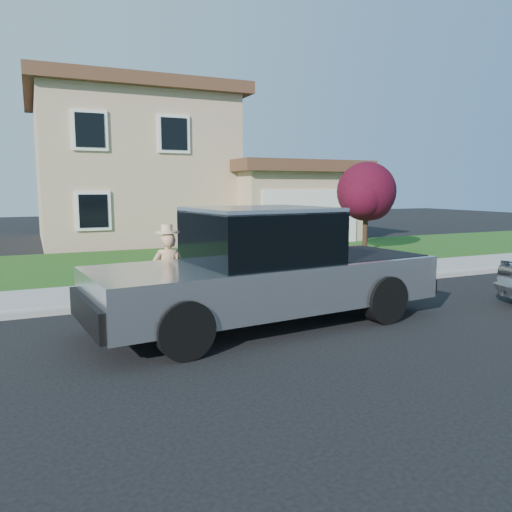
% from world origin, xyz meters
% --- Properties ---
extents(ground, '(80.00, 80.00, 0.00)m').
position_xyz_m(ground, '(0.00, 0.00, 0.00)').
color(ground, black).
rests_on(ground, ground).
extents(curb, '(40.00, 0.20, 0.12)m').
position_xyz_m(curb, '(1.00, 2.90, 0.06)').
color(curb, gray).
rests_on(curb, ground).
extents(sidewalk, '(40.00, 2.00, 0.15)m').
position_xyz_m(sidewalk, '(1.00, 4.00, 0.07)').
color(sidewalk, gray).
rests_on(sidewalk, ground).
extents(lawn, '(40.00, 7.00, 0.10)m').
position_xyz_m(lawn, '(1.00, 8.50, 0.05)').
color(lawn, '#184513').
rests_on(lawn, ground).
extents(house, '(14.00, 11.30, 6.85)m').
position_xyz_m(house, '(1.31, 16.38, 3.17)').
color(house, tan).
rests_on(house, ground).
extents(pickup_truck, '(6.68, 2.85, 2.13)m').
position_xyz_m(pickup_truck, '(-0.53, 0.58, 0.99)').
color(pickup_truck, black).
rests_on(pickup_truck, ground).
extents(woman, '(0.62, 0.43, 1.78)m').
position_xyz_m(woman, '(-1.99, 1.99, 0.84)').
color(woman, tan).
rests_on(woman, ground).
extents(ornamental_tree, '(2.42, 2.19, 3.33)m').
position_xyz_m(ornamental_tree, '(7.10, 7.93, 2.23)').
color(ornamental_tree, black).
rests_on(ornamental_tree, lawn).
extents(trash_bin, '(0.76, 0.83, 0.98)m').
position_xyz_m(trash_bin, '(0.97, 3.10, 0.65)').
color(trash_bin, '#0F3818').
rests_on(trash_bin, sidewalk).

